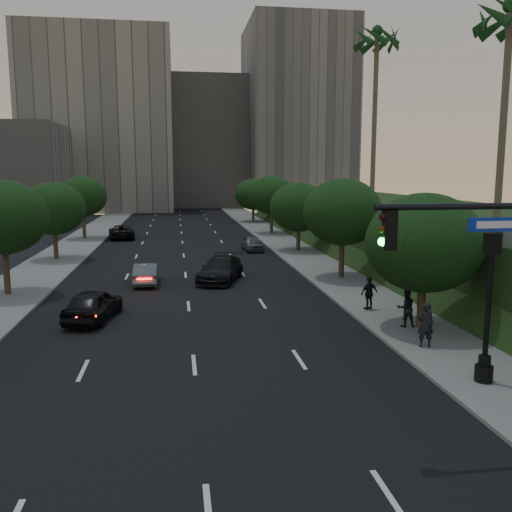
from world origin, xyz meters
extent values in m
plane|color=black|center=(0.00, 0.00, 0.00)|extent=(160.00, 160.00, 0.00)
cube|color=black|center=(0.00, 30.00, 0.01)|extent=(16.00, 140.00, 0.02)
cube|color=slate|center=(10.25, 30.00, 0.07)|extent=(4.50, 140.00, 0.15)
cube|color=slate|center=(-10.25, 30.00, 0.07)|extent=(4.50, 140.00, 0.15)
cube|color=black|center=(22.00, 28.00, 2.00)|extent=(18.00, 90.00, 4.00)
cube|color=slate|center=(13.50, 28.00, 4.35)|extent=(0.35, 90.00, 0.70)
cube|color=gray|center=(-14.00, 92.00, 16.00)|extent=(26.00, 20.00, 32.00)
cube|color=gray|center=(6.00, 102.00, 13.00)|extent=(22.00, 18.00, 26.00)
cube|color=slate|center=(24.00, 96.00, 18.00)|extent=(20.00, 22.00, 36.00)
cylinder|color=#38281C|center=(10.30, 8.00, 1.43)|extent=(0.36, 0.36, 2.86)
ellipsoid|color=black|center=(10.30, 8.00, 4.03)|extent=(5.20, 5.20, 4.42)
cylinder|color=#38281C|center=(10.30, 20.00, 1.61)|extent=(0.36, 0.36, 3.21)
ellipsoid|color=black|center=(10.30, 20.00, 4.53)|extent=(5.20, 5.20, 4.42)
cylinder|color=#38281C|center=(10.30, 33.00, 1.43)|extent=(0.36, 0.36, 2.86)
ellipsoid|color=black|center=(10.30, 33.00, 4.03)|extent=(5.20, 5.20, 4.42)
cylinder|color=#38281C|center=(10.30, 47.00, 1.61)|extent=(0.36, 0.36, 3.21)
ellipsoid|color=black|center=(10.30, 47.00, 4.53)|extent=(5.20, 5.20, 4.42)
cylinder|color=#38281C|center=(10.30, 62.00, 1.43)|extent=(0.36, 0.36, 2.86)
ellipsoid|color=black|center=(10.30, 62.00, 4.03)|extent=(5.20, 5.20, 4.42)
cylinder|color=#38281C|center=(-10.30, 18.00, 1.63)|extent=(0.36, 0.36, 3.26)
ellipsoid|color=black|center=(-10.30, 18.00, 4.59)|extent=(5.00, 5.00, 4.25)
cylinder|color=#38281C|center=(-10.30, 31.00, 1.50)|extent=(0.36, 0.36, 2.99)
ellipsoid|color=black|center=(-10.30, 31.00, 4.22)|extent=(5.00, 5.00, 4.25)
cylinder|color=#38281C|center=(-10.30, 45.00, 1.63)|extent=(0.36, 0.36, 3.26)
ellipsoid|color=black|center=(-10.30, 45.00, 4.59)|extent=(5.00, 5.00, 4.25)
cylinder|color=#4C4233|center=(17.50, 14.00, 10.00)|extent=(0.40, 0.40, 12.00)
cylinder|color=#4C4233|center=(16.00, 30.00, 11.25)|extent=(0.40, 0.40, 14.50)
cylinder|color=black|center=(6.78, -2.21, 6.30)|extent=(5.40, 0.16, 0.16)
cube|color=black|center=(4.48, -2.21, 5.75)|extent=(0.32, 0.22, 0.95)
sphere|color=black|center=(4.30, -2.21, 6.08)|extent=(0.20, 0.20, 0.20)
sphere|color=#3F2B0A|center=(4.30, -2.21, 5.78)|extent=(0.20, 0.20, 0.20)
sphere|color=#19F24C|center=(4.30, -2.21, 5.48)|extent=(0.20, 0.20, 0.20)
cube|color=#0C2AA5|center=(7.18, -2.21, 5.85)|extent=(1.40, 0.05, 0.35)
cylinder|color=black|center=(9.58, 1.66, 0.35)|extent=(0.60, 0.60, 0.70)
cylinder|color=black|center=(9.58, 1.66, 0.85)|extent=(0.40, 0.40, 0.40)
cylinder|color=black|center=(9.58, 1.66, 2.80)|extent=(0.18, 0.18, 3.60)
cube|color=black|center=(9.58, 1.66, 4.85)|extent=(0.42, 0.42, 0.70)
cone|color=black|center=(9.58, 1.66, 5.35)|extent=(0.64, 0.64, 0.35)
sphere|color=black|center=(9.58, 1.66, 5.55)|extent=(0.14, 0.14, 0.14)
imported|color=black|center=(-4.62, 11.96, 0.77)|extent=(2.69, 4.82, 1.55)
imported|color=#5C5F63|center=(-2.53, 20.35, 0.69)|extent=(1.48, 4.19, 1.38)
imported|color=black|center=(-6.46, 45.07, 0.76)|extent=(3.28, 5.75, 1.51)
imported|color=black|center=(2.25, 20.60, 0.80)|extent=(3.87, 5.97, 1.61)
imported|color=#515258|center=(6.26, 34.20, 0.70)|extent=(1.87, 4.18, 1.39)
imported|color=black|center=(9.26, 5.39, 1.07)|extent=(0.73, 0.53, 1.84)
imported|color=black|center=(9.69, 8.24, 1.02)|extent=(0.87, 0.70, 1.74)
imported|color=black|center=(9.13, 11.48, 1.01)|extent=(1.09, 0.73, 1.71)
camera|label=1|loc=(-0.52, -14.42, 7.12)|focal=38.00mm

